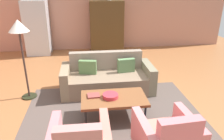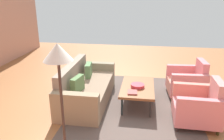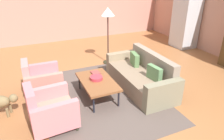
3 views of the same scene
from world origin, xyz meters
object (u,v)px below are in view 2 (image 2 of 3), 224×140
Objects in this scene: couch at (85,89)px; armchair_left at (200,107)px; armchair_right at (188,82)px; fruit_bowl at (138,86)px; floor_lamp at (59,63)px; coffee_table at (138,88)px; book_stack at (132,92)px.

armchair_left is at bearing 75.55° from couch.
fruit_bowl is at bearing 115.96° from armchair_right.
armchair_left is 0.51× the size of floor_lamp.
armchair_left is 1.21m from armchair_right.
book_stack reaches higher than coffee_table.
armchair_right is 3.72× the size of book_stack.
floor_lamp is (-1.41, 0.92, 1.00)m from book_stack.
couch reaches higher than coffee_table.
couch reaches higher than book_stack.
fruit_bowl is at bearing -30.41° from floor_lamp.
fruit_bowl is at bearing 86.84° from couch.
coffee_table is (0.00, -1.19, 0.10)m from couch.
couch is 1.22× the size of floor_lamp.
coffee_table is 1.31m from armchair_left.
coffee_table is 2.30m from floor_lamp.
floor_lamp reaches higher than fruit_bowl.
floor_lamp reaches higher than armchair_left.
armchair_left is 1.28m from book_stack.
coffee_table is at bearing -29.51° from floor_lamp.
coffee_table is at bearing 0.00° from fruit_bowl.
couch is 1.20m from fruit_bowl.
fruit_bowl is (0.54, 1.17, 0.12)m from armchair_left.
armchair_right is at bearing -60.21° from fruit_bowl.
book_stack is 0.14× the size of floor_lamp.
armchair_right reaches higher than fruit_bowl.
armchair_right is 0.51× the size of floor_lamp.
armchair_left is (-0.60, -1.17, -0.05)m from coffee_table.
floor_lamp is (-1.78, -0.18, 1.16)m from couch.
fruit_bowl is at bearing -180.00° from coffee_table.
coffee_table is 4.16× the size of fruit_bowl.
book_stack is 1.96m from floor_lamp.
floor_lamp is (-1.18, 2.17, 1.10)m from armchair_left.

